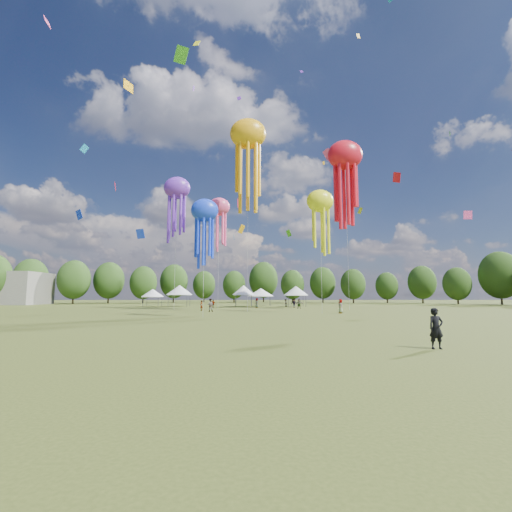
{
  "coord_description": "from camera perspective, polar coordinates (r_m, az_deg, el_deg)",
  "views": [
    {
      "loc": [
        -0.38,
        -17.33,
        2.4
      ],
      "look_at": [
        0.4,
        15.0,
        6.0
      ],
      "focal_mm": 24.57,
      "sensor_mm": 36.0,
      "label": 1
    }
  ],
  "objects": [
    {
      "name": "ground",
      "position": [
        17.5,
        -0.13,
        -14.24
      ],
      "size": [
        300.0,
        300.0,
        0.0
      ],
      "primitive_type": "plane",
      "color": "#384416",
      "rests_on": "ground"
    },
    {
      "name": "spectators_far",
      "position": [
        62.08,
        4.29,
        -7.75
      ],
      "size": [
        19.82,
        25.5,
        1.84
      ],
      "color": "gray",
      "rests_on": "ground"
    },
    {
      "name": "spectator_near",
      "position": [
        50.51,
        -7.46,
        -7.96
      ],
      "size": [
        0.92,
        0.73,
        1.87
      ],
      "primitive_type": "imported",
      "rotation": [
        0.0,
        0.0,
        3.12
      ],
      "color": "gray",
      "rests_on": "ground"
    },
    {
      "name": "festival_tents",
      "position": [
        73.5,
        -4.23,
        -5.74
      ],
      "size": [
        34.43,
        9.18,
        4.42
      ],
      "color": "#47474C",
      "rests_on": "ground"
    },
    {
      "name": "small_kites",
      "position": [
        64.67,
        -0.39,
        17.66
      ],
      "size": [
        76.06,
        59.03,
        44.39
      ],
      "color": "#F5488A",
      "rests_on": "ground"
    },
    {
      "name": "show_kites",
      "position": [
        56.75,
        2.98,
        12.23
      ],
      "size": [
        33.85,
        22.8,
        29.0
      ],
      "color": "#F5488A",
      "rests_on": "ground"
    },
    {
      "name": "observer_main",
      "position": [
        17.94,
        27.28,
        -10.43
      ],
      "size": [
        0.69,
        0.47,
        1.82
      ],
      "primitive_type": "imported",
      "rotation": [
        0.0,
        0.0,
        0.05
      ],
      "color": "black",
      "rests_on": "ground"
    },
    {
      "name": "treeline",
      "position": [
        80.03,
        -3.88,
        -3.37
      ],
      "size": [
        201.57,
        95.24,
        13.43
      ],
      "color": "#38281C",
      "rests_on": "ground"
    }
  ]
}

